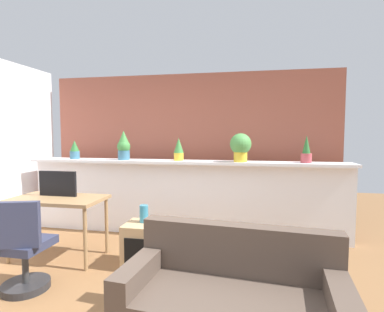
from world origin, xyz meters
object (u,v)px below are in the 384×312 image
at_px(potted_plant_1, 124,146).
at_px(potted_plant_3, 241,146).
at_px(side_cube_shelf, 143,245).
at_px(desk, 58,204).
at_px(tv_monitor, 58,184).
at_px(potted_plant_2, 179,149).
at_px(vase_on_shelf, 144,214).
at_px(potted_plant_4, 306,151).
at_px(office_chair, 22,253).
at_px(potted_plant_0, 75,150).
at_px(couch, 232,305).

xyz_separation_m(potted_plant_1, potted_plant_3, (1.75, -0.01, 0.01)).
bearing_deg(side_cube_shelf, desk, 178.74).
bearing_deg(desk, tv_monitor, 121.94).
height_order(potted_plant_2, vase_on_shelf, potted_plant_2).
relative_size(potted_plant_1, vase_on_shelf, 2.22).
xyz_separation_m(potted_plant_4, tv_monitor, (-3.07, -0.99, -0.38)).
height_order(potted_plant_1, office_chair, potted_plant_1).
distance_m(potted_plant_0, potted_plant_2, 1.67).
xyz_separation_m(potted_plant_3, couch, (0.02, -2.13, -1.06)).
bearing_deg(potted_plant_4, desk, -160.46).
relative_size(potted_plant_0, potted_plant_1, 0.66).
relative_size(potted_plant_0, tv_monitor, 0.59).
height_order(potted_plant_0, office_chair, potted_plant_0).
height_order(potted_plant_0, vase_on_shelf, potted_plant_0).
bearing_deg(vase_on_shelf, side_cube_shelf, -87.70).
relative_size(potted_plant_3, potted_plant_4, 1.07).
height_order(potted_plant_3, vase_on_shelf, potted_plant_3).
bearing_deg(couch, desk, 153.13).
bearing_deg(potted_plant_1, couch, -50.60).
xyz_separation_m(potted_plant_4, vase_on_shelf, (-1.94, -1.05, -0.69)).
bearing_deg(office_chair, couch, -8.89).
xyz_separation_m(potted_plant_1, potted_plant_4, (2.63, 0.02, -0.05)).
bearing_deg(potted_plant_3, couch, -89.58).
bearing_deg(potted_plant_1, potted_plant_4, 0.43).
relative_size(tv_monitor, side_cube_shelf, 0.98).
distance_m(potted_plant_2, potted_plant_4, 1.78).
relative_size(potted_plant_2, potted_plant_3, 0.84).
bearing_deg(vase_on_shelf, potted_plant_2, 81.31).
bearing_deg(office_chair, vase_on_shelf, 41.09).
height_order(potted_plant_0, potted_plant_4, potted_plant_4).
relative_size(tv_monitor, office_chair, 0.54).
height_order(potted_plant_1, tv_monitor, potted_plant_1).
xyz_separation_m(potted_plant_2, vase_on_shelf, (-0.16, -1.06, -0.69)).
bearing_deg(tv_monitor, side_cube_shelf, -5.23).
relative_size(potted_plant_4, desk, 0.34).
relative_size(potted_plant_3, couch, 0.25).
height_order(potted_plant_4, desk, potted_plant_4).
height_order(potted_plant_3, office_chair, potted_plant_3).
distance_m(tv_monitor, couch, 2.58).
distance_m(potted_plant_0, potted_plant_1, 0.83).
xyz_separation_m(potted_plant_3, vase_on_shelf, (-1.06, -1.01, -0.75)).
height_order(potted_plant_0, couch, potted_plant_0).
height_order(desk, side_cube_shelf, desk).
bearing_deg(side_cube_shelf, tv_monitor, 174.77).
distance_m(potted_plant_4, couch, 2.54).
bearing_deg(potted_plant_2, potted_plant_4, -0.30).
xyz_separation_m(potted_plant_0, desk, (0.43, -1.06, -0.60)).
distance_m(potted_plant_1, tv_monitor, 1.15).
relative_size(potted_plant_4, side_cube_shelf, 0.75).
bearing_deg(potted_plant_1, vase_on_shelf, -56.24).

